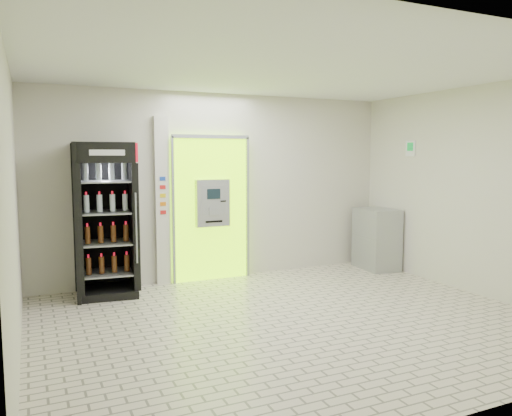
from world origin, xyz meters
TOP-DOWN VIEW (x-y plane):
  - ground at (0.00, 0.00)m, footprint 6.00×6.00m
  - room_shell at (0.00, 0.00)m, footprint 6.00×6.00m
  - atm_assembly at (-0.20, 2.41)m, footprint 1.30×0.24m
  - pillar at (-0.98, 2.45)m, footprint 0.22×0.11m
  - beverage_cooler at (-1.88, 2.14)m, footprint 0.89×0.83m
  - steel_cabinet at (2.72, 1.90)m, footprint 0.60×0.84m
  - exit_sign at (2.99, 1.40)m, footprint 0.02×0.22m

SIDE VIEW (x-z plane):
  - ground at x=0.00m, z-range 0.00..0.00m
  - steel_cabinet at x=2.72m, z-range 0.00..1.07m
  - beverage_cooler at x=-1.88m, z-range -0.04..2.14m
  - atm_assembly at x=-0.20m, z-range 0.01..2.34m
  - pillar at x=-0.98m, z-range 0.00..2.60m
  - room_shell at x=0.00m, z-range -1.16..4.84m
  - exit_sign at x=2.99m, z-range 1.99..2.25m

